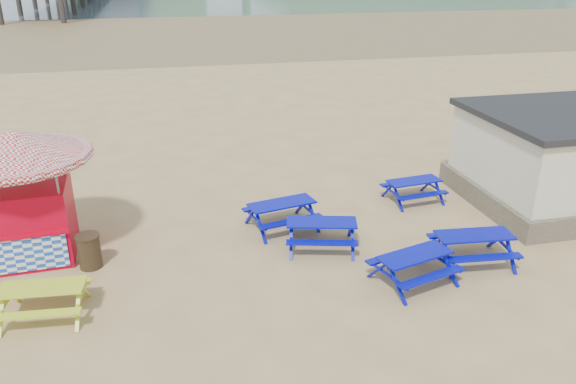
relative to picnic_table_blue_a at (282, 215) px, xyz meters
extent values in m
plane|color=tan|center=(-0.15, -1.07, -0.43)|extent=(400.00, 400.00, 0.00)
plane|color=olive|center=(-0.15, 53.93, -0.42)|extent=(400.00, 400.00, 0.00)
cube|color=#040C9D|center=(0.00, 0.00, 0.40)|extent=(2.15, 1.20, 0.06)
cube|color=#040C9D|center=(-0.14, 0.66, 0.08)|extent=(2.04, 0.71, 0.06)
cube|color=#040C9D|center=(0.14, -0.66, 0.08)|extent=(2.04, 0.71, 0.06)
cube|color=#040C9D|center=(4.83, 1.01, 0.32)|extent=(1.90, 0.91, 0.05)
cube|color=#040C9D|center=(4.77, 1.62, 0.03)|extent=(1.85, 0.46, 0.05)
cube|color=#040C9D|center=(4.90, 0.41, 0.03)|extent=(1.85, 0.46, 0.05)
cube|color=#040C9D|center=(7.82, 1.18, 0.29)|extent=(1.85, 0.93, 0.05)
cube|color=#040C9D|center=(7.91, 1.76, 0.02)|extent=(1.79, 0.50, 0.05)
cube|color=#040C9D|center=(7.74, 0.60, 0.02)|extent=(1.79, 0.50, 0.05)
cube|color=#040C9D|center=(0.83, -1.51, 0.38)|extent=(2.12, 1.25, 0.06)
cube|color=#040C9D|center=(1.00, -0.87, 0.07)|extent=(1.99, 0.77, 0.06)
cube|color=#040C9D|center=(0.66, -2.15, 0.07)|extent=(1.99, 0.77, 0.06)
cube|color=#040C9D|center=(2.61, -3.84, 0.37)|extent=(2.09, 1.26, 0.05)
cube|color=#040C9D|center=(2.43, -3.21, 0.06)|extent=(1.96, 0.79, 0.05)
cube|color=#040C9D|center=(2.79, -4.47, 0.06)|extent=(1.96, 0.79, 0.05)
cube|color=#040C9D|center=(4.61, -3.25, 0.40)|extent=(2.11, 0.99, 0.06)
cube|color=#040C9D|center=(4.68, -2.57, 0.08)|extent=(2.06, 0.48, 0.06)
cube|color=#040C9D|center=(4.55, -3.93, 0.08)|extent=(2.06, 0.48, 0.06)
cube|color=#9DBD17|center=(-6.37, -3.29, 0.35)|extent=(1.96, 0.90, 0.05)
cube|color=#9DBD17|center=(-6.31, -2.66, 0.05)|extent=(1.92, 0.43, 0.05)
cube|color=#9DBD17|center=(-6.42, -3.92, 0.05)|extent=(1.92, 0.43, 0.05)
cube|color=#B50019|center=(-7.22, -0.01, 0.64)|extent=(2.48, 2.48, 2.14)
cube|color=#B50019|center=(-7.15, -1.23, 0.69)|extent=(2.35, 0.24, 0.09)
cube|color=#194CB2|center=(-7.15, -1.20, 0.16)|extent=(2.13, 0.17, 0.96)
cone|color=silver|center=(-7.22, -0.01, 2.83)|extent=(4.29, 4.29, 0.75)
cylinder|color=silver|center=(-7.22, -0.01, 2.46)|extent=(4.17, 4.17, 0.19)
cylinder|color=#332616|center=(-5.55, -1.16, 0.03)|extent=(0.61, 0.61, 0.92)
cylinder|color=#332616|center=(-5.55, -1.16, 0.50)|extent=(0.65, 0.65, 0.04)
cube|color=#665B4C|center=(10.35, -0.07, -0.08)|extent=(7.40, 5.40, 0.70)
ellipsoid|color=#2D4C1E|center=(89.85, 228.93, -10.43)|extent=(264.00, 144.00, 108.00)
camera|label=1|loc=(-3.35, -15.27, 7.31)|focal=35.00mm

